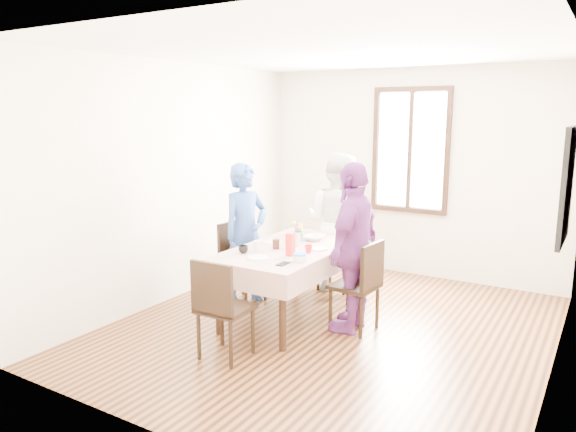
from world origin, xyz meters
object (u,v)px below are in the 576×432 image
object	(u,v)px
chair_far	(337,253)
person_left	(245,234)
chair_right	(355,285)
person_right	(354,247)
person_far	(337,222)
dining_table	(290,283)
chair_left	(244,263)
chair_near	(226,308)

from	to	relation	value
chair_far	person_left	xyz separation A→B (m)	(-0.69, -0.96, 0.34)
chair_right	person_right	world-z (taller)	person_right
chair_right	person_far	bearing A→B (deg)	39.36
chair_right	person_right	distance (m)	0.39
person_left	person_far	bearing A→B (deg)	-19.81
dining_table	person_left	distance (m)	0.82
dining_table	person_right	bearing A→B (deg)	4.17
person_left	chair_right	bearing A→B (deg)	-77.49
chair_left	person_far	world-z (taller)	person_far
chair_right	chair_near	world-z (taller)	same
person_far	chair_right	bearing A→B (deg)	126.00
chair_far	person_right	xyz separation A→B (m)	(0.69, -1.06, 0.39)
chair_near	person_far	distance (m)	2.23
dining_table	chair_right	size ratio (longest dim) A/B	1.77
chair_near	chair_left	bearing A→B (deg)	117.53
chair_left	person_right	bearing A→B (deg)	91.15
chair_far	person_far	size ratio (longest dim) A/B	0.54
chair_far	person_right	distance (m)	1.32
chair_left	person_far	size ratio (longest dim) A/B	0.54
chair_left	chair_far	size ratio (longest dim) A/B	1.00
chair_left	chair_far	xyz separation A→B (m)	(0.71, 0.96, 0.00)
dining_table	person_far	size ratio (longest dim) A/B	0.96
chair_near	person_right	size ratio (longest dim) A/B	0.54
dining_table	chair_far	bearing A→B (deg)	90.00
dining_table	person_far	distance (m)	1.18
chair_far	dining_table	bearing A→B (deg)	88.89
dining_table	chair_far	size ratio (longest dim) A/B	1.77
chair_left	chair_far	distance (m)	1.19
dining_table	chair_right	distance (m)	0.72
chair_left	chair_near	world-z (taller)	same
person_far	dining_table	bearing A→B (deg)	91.60
chair_right	person_right	bearing A→B (deg)	94.96
person_right	chair_far	bearing A→B (deg)	-148.90
chair_near	person_far	xyz separation A→B (m)	(0.00, 2.19, 0.38)
chair_right	person_left	xyz separation A→B (m)	(-1.40, 0.10, 0.34)
chair_far	chair_near	distance (m)	2.21
dining_table	chair_right	xyz separation A→B (m)	(0.71, 0.05, 0.08)
chair_right	chair_near	distance (m)	1.36
chair_left	dining_table	bearing A→B (deg)	83.25
dining_table	person_right	distance (m)	0.83
person_left	person_right	size ratio (longest dim) A/B	0.95
chair_right	person_right	xyz separation A→B (m)	(-0.02, 0.00, 0.39)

